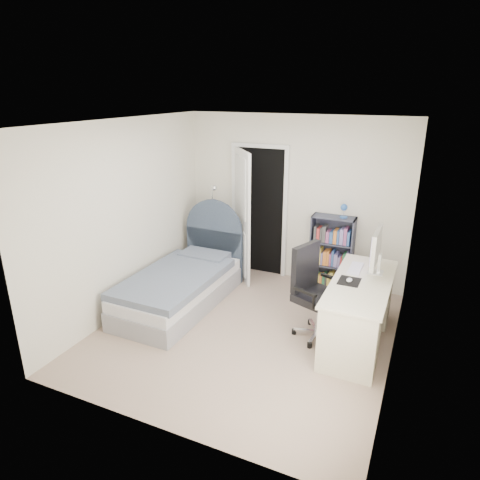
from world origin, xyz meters
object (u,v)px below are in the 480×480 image
at_px(bookcase, 332,255).
at_px(office_chair, 314,287).
at_px(bed, 183,284).
at_px(floor_lamp, 214,239).
at_px(nightstand, 223,248).
at_px(desk, 359,309).

height_order(bookcase, office_chair, bookcase).
xyz_separation_m(bed, floor_lamp, (-0.06, 1.05, 0.31)).
distance_m(nightstand, desk, 2.71).
height_order(floor_lamp, office_chair, floor_lamp).
bearing_deg(desk, nightstand, 151.73).
bearing_deg(office_chair, bed, 178.48).
height_order(nightstand, desk, desk).
bearing_deg(nightstand, desk, -28.27).
relative_size(bed, nightstand, 3.63).
distance_m(nightstand, office_chair, 2.30).
distance_m(bed, floor_lamp, 1.09).
xyz_separation_m(floor_lamp, office_chair, (1.90, -1.10, 0.02)).
relative_size(nightstand, office_chair, 0.51).
relative_size(bed, floor_lamp, 1.41).
xyz_separation_m(bed, bookcase, (1.75, 1.34, 0.23)).
relative_size(bookcase, office_chair, 1.16).
bearing_deg(nightstand, floor_lamp, -101.56).
relative_size(nightstand, bookcase, 0.44).
xyz_separation_m(bed, office_chair, (1.85, -0.05, 0.33)).
height_order(desk, office_chair, desk).
distance_m(bed, desk, 2.39).
relative_size(nightstand, floor_lamp, 0.39).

